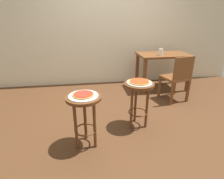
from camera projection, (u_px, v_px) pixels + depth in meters
name	position (u px, v px, depth m)	size (l,w,h in m)	color
ground_plane	(123.00, 115.00, 2.90)	(6.00, 6.00, 0.00)	#4C2D19
back_wall	(108.00, 15.00, 3.84)	(6.00, 0.10, 3.00)	beige
stool_foreground	(84.00, 109.00, 2.07)	(0.40, 0.40, 0.65)	#5B3319
serving_plate_foreground	(83.00, 96.00, 2.00)	(0.33, 0.33, 0.01)	white
pizza_foreground	(83.00, 95.00, 2.00)	(0.24, 0.24, 0.02)	#B78442
stool_middle	(139.00, 94.00, 2.46)	(0.40, 0.40, 0.65)	#5B3319
serving_plate_middle	(139.00, 83.00, 2.39)	(0.33, 0.33, 0.01)	silver
pizza_middle	(139.00, 82.00, 2.39)	(0.28, 0.28, 0.02)	tan
dining_table	(163.00, 60.00, 3.79)	(1.05, 0.62, 0.75)	brown
cup_near_edge	(161.00, 52.00, 3.56)	(0.08, 0.08, 0.13)	silver
condiment_shaker	(162.00, 53.00, 3.64)	(0.04, 0.04, 0.08)	white
wooden_chair	(178.00, 77.00, 3.23)	(0.48, 0.48, 0.85)	brown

